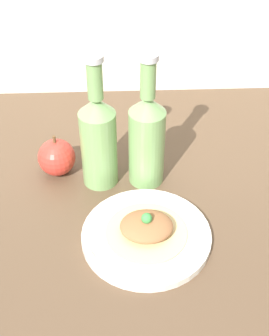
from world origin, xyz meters
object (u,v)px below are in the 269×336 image
object	(u,v)px
plated_food	(147,228)
cider_bottle_left	(98,138)
apple	(57,157)
cider_bottle_right	(147,136)
plate	(147,235)

from	to	relation	value
plated_food	cider_bottle_left	bearing A→B (deg)	117.37
apple	cider_bottle_right	bearing A→B (deg)	-9.14
plate	cider_bottle_left	xyz separation A→B (cm)	(-9.30, 17.97, 10.63)
cider_bottle_left	apple	world-z (taller)	cider_bottle_left
plated_food	cider_bottle_right	distance (cm)	19.90
plated_food	cider_bottle_left	distance (cm)	21.95
cider_bottle_right	apple	world-z (taller)	cider_bottle_right
cider_bottle_left	cider_bottle_right	xyz separation A→B (cm)	(10.17, 0.00, 0.00)
plated_food	cider_bottle_left	world-z (taller)	cider_bottle_left
plate	apple	bearing A→B (deg)	131.94
apple	plated_food	bearing A→B (deg)	-48.06
plate	apple	size ratio (longest dim) A/B	2.51
plated_food	cider_bottle_right	world-z (taller)	cider_bottle_right
cider_bottle_left	plate	bearing A→B (deg)	-62.63
plate	plated_food	size ratio (longest dim) A/B	1.59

